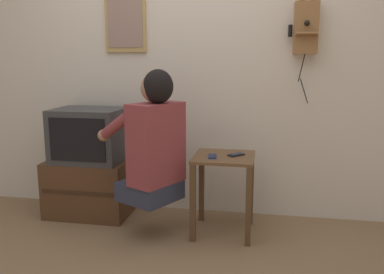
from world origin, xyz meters
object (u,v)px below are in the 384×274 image
object	(u,v)px
person	(154,141)
wall_phone_antique	(306,27)
cell_phone_spare	(236,155)
television	(89,135)
framed_picture	(125,19)
cell_phone_held	(212,156)

from	to	relation	value
person	wall_phone_antique	world-z (taller)	wall_phone_antique
person	cell_phone_spare	bearing A→B (deg)	-42.86
television	framed_picture	bearing A→B (deg)	45.79
cell_phone_held	framed_picture	bearing A→B (deg)	143.34
framed_picture	cell_phone_spare	distance (m)	1.45
person	cell_phone_spare	world-z (taller)	person
cell_phone_spare	person	bearing A→B (deg)	-118.73
wall_phone_antique	framed_picture	size ratio (longest dim) A/B	1.50
framed_picture	person	bearing A→B (deg)	-56.35
person	television	size ratio (longest dim) A/B	1.72
television	framed_picture	size ratio (longest dim) A/B	1.02
person	wall_phone_antique	bearing A→B (deg)	-34.87
cell_phone_held	wall_phone_antique	bearing A→B (deg)	26.78
cell_phone_spare	cell_phone_held	bearing A→B (deg)	-112.98
wall_phone_antique	cell_phone_spare	world-z (taller)	wall_phone_antique
framed_picture	cell_phone_spare	world-z (taller)	framed_picture
television	wall_phone_antique	xyz separation A→B (m)	(1.69, 0.21, 0.85)
wall_phone_antique	cell_phone_spare	xyz separation A→B (m)	(-0.48, -0.34, -0.93)
person	framed_picture	xyz separation A→B (m)	(-0.39, 0.59, 0.90)
person	television	distance (m)	0.72
person	cell_phone_spare	distance (m)	0.62
person	television	bearing A→B (deg)	90.48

